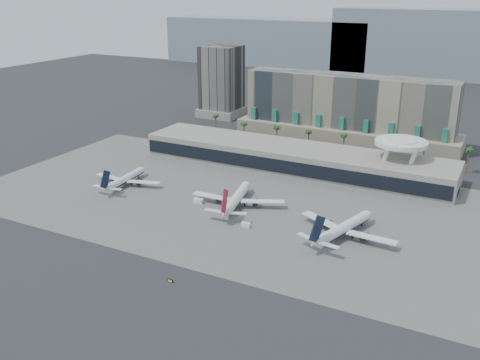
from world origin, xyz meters
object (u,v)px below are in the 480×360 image
at_px(airliner_right, 344,228).
at_px(taxiway_sign, 170,281).
at_px(airliner_left, 126,179).
at_px(service_vehicle_b, 246,225).
at_px(airliner_centre, 237,198).
at_px(service_vehicle_a, 198,201).

relative_size(airliner_right, taxiway_sign, 18.73).
bearing_deg(airliner_right, airliner_left, -167.19).
height_order(airliner_left, service_vehicle_b, airliner_left).
bearing_deg(airliner_right, airliner_centre, -172.72).
bearing_deg(service_vehicle_b, service_vehicle_a, 151.46).
xyz_separation_m(airliner_centre, service_vehicle_b, (13.67, -17.99, -2.95)).
distance_m(airliner_centre, airliner_right, 52.92).
relative_size(airliner_left, taxiway_sign, 16.32).
distance_m(airliner_right, service_vehicle_b, 40.04).
xyz_separation_m(service_vehicle_a, service_vehicle_b, (30.97, -12.92, -0.13)).
bearing_deg(service_vehicle_b, airliner_right, 8.68).
bearing_deg(airliner_centre, service_vehicle_b, -64.89).
relative_size(airliner_left, airliner_right, 0.87).
relative_size(airliner_right, service_vehicle_b, 11.93).
xyz_separation_m(airliner_left, airliner_centre, (61.72, 1.78, 0.57)).
bearing_deg(airliner_centre, service_vehicle_a, -175.80).
height_order(airliner_centre, service_vehicle_a, airliner_centre).
relative_size(service_vehicle_a, taxiway_sign, 1.89).
distance_m(airliner_right, taxiway_sign, 73.56).
bearing_deg(airliner_centre, taxiway_sign, -93.26).
xyz_separation_m(service_vehicle_b, taxiway_sign, (-2.99, -50.50, -0.42)).
bearing_deg(service_vehicle_a, airliner_left, 168.94).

